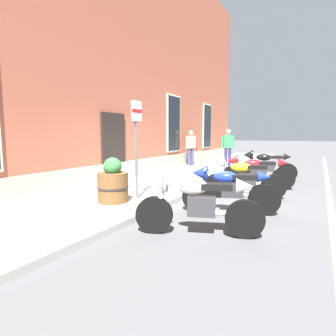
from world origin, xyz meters
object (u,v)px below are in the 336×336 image
at_px(pedestrian_tan_coat, 191,146).
at_px(motorcycle_yellow_naked, 244,179).
at_px(motorcycle_white_sport, 193,201).
at_px(motorcycle_red_sport, 254,170).
at_px(parking_sign, 136,135).
at_px(motorcycle_black_sport, 264,164).
at_px(motorcycle_blue_sport, 226,187).
at_px(barrel_planter, 113,184).
at_px(pedestrian_striped_shirt, 228,145).

bearing_deg(pedestrian_tan_coat, motorcycle_yellow_naked, -144.01).
height_order(motorcycle_white_sport, motorcycle_red_sport, motorcycle_white_sport).
height_order(pedestrian_tan_coat, parking_sign, parking_sign).
bearing_deg(motorcycle_black_sport, motorcycle_blue_sport, -179.56).
bearing_deg(pedestrian_tan_coat, motorcycle_red_sport, -135.62).
bearing_deg(motorcycle_black_sport, barrel_planter, 156.90).
height_order(motorcycle_white_sport, motorcycle_black_sport, motorcycle_black_sport).
xyz_separation_m(motorcycle_white_sport, motorcycle_blue_sport, (1.53, -0.08, -0.02)).
xyz_separation_m(motorcycle_red_sport, motorcycle_black_sport, (1.67, -0.02, 0.03)).
bearing_deg(motorcycle_yellow_naked, motorcycle_blue_sport, -179.97).
height_order(pedestrian_striped_shirt, barrel_planter, pedestrian_striped_shirt).
height_order(pedestrian_tan_coat, pedestrian_striped_shirt, pedestrian_striped_shirt).
bearing_deg(motorcycle_white_sport, motorcycle_blue_sport, -3.08).
distance_m(motorcycle_black_sport, pedestrian_striped_shirt, 3.63).
xyz_separation_m(motorcycle_white_sport, motorcycle_black_sport, (6.13, -0.05, 0.01)).
bearing_deg(motorcycle_white_sport, barrel_planter, 71.88).
relative_size(motorcycle_black_sport, pedestrian_striped_shirt, 1.14).
bearing_deg(pedestrian_striped_shirt, motorcycle_white_sport, -166.74).
xyz_separation_m(pedestrian_tan_coat, pedestrian_striped_shirt, (0.70, -1.61, 0.03)).
bearing_deg(motorcycle_red_sport, pedestrian_tan_coat, 44.38).
height_order(motorcycle_blue_sport, pedestrian_tan_coat, pedestrian_tan_coat).
relative_size(motorcycle_yellow_naked, pedestrian_striped_shirt, 1.12).
xyz_separation_m(motorcycle_yellow_naked, pedestrian_tan_coat, (5.25, 3.81, 0.59)).
xyz_separation_m(motorcycle_black_sport, barrel_planter, (-5.39, 2.30, -0.05)).
distance_m(parking_sign, barrel_planter, 1.22).
bearing_deg(motorcycle_blue_sport, pedestrian_striped_shirt, 16.42).
bearing_deg(pedestrian_striped_shirt, motorcycle_blue_sport, -163.58).
xyz_separation_m(motorcycle_red_sport, parking_sign, (-3.22, 1.98, 1.05)).
xyz_separation_m(motorcycle_white_sport, motorcycle_yellow_naked, (3.05, -0.08, -0.08)).
relative_size(motorcycle_blue_sport, parking_sign, 0.86).
height_order(motorcycle_yellow_naked, pedestrian_tan_coat, pedestrian_tan_coat).
distance_m(motorcycle_red_sport, pedestrian_striped_shirt, 5.05).
bearing_deg(pedestrian_striped_shirt, barrel_planter, 179.07).
height_order(motorcycle_blue_sport, motorcycle_red_sport, motorcycle_red_sport).
distance_m(motorcycle_white_sport, pedestrian_striped_shirt, 9.25).
distance_m(motorcycle_white_sport, barrel_planter, 2.37).
relative_size(motorcycle_white_sport, motorcycle_yellow_naked, 1.02).
distance_m(pedestrian_striped_shirt, parking_sign, 7.77).
xyz_separation_m(pedestrian_tan_coat, barrel_planter, (-7.56, -1.48, -0.54)).
bearing_deg(motorcycle_black_sport, parking_sign, 157.74).
relative_size(motorcycle_white_sport, motorcycle_black_sport, 1.00).
bearing_deg(parking_sign, motorcycle_yellow_naked, -48.35).
relative_size(motorcycle_white_sport, barrel_planter, 1.99).
bearing_deg(motorcycle_yellow_naked, pedestrian_striped_shirt, 20.31).
height_order(motorcycle_blue_sport, motorcycle_black_sport, motorcycle_black_sport).
bearing_deg(motorcycle_blue_sport, pedestrian_tan_coat, 29.38).
bearing_deg(pedestrian_striped_shirt, motorcycle_red_sport, -154.67).
xyz_separation_m(motorcycle_white_sport, pedestrian_striped_shirt, (8.99, 2.12, 0.54)).
height_order(motorcycle_blue_sport, motorcycle_yellow_naked, motorcycle_blue_sport).
distance_m(motorcycle_black_sport, pedestrian_tan_coat, 4.38).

